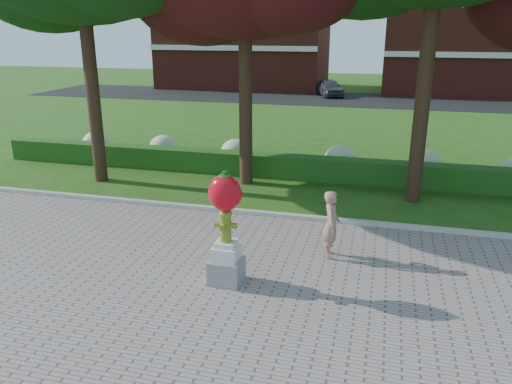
% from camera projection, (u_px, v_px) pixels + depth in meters
% --- Properties ---
extents(ground, '(100.00, 100.00, 0.00)m').
position_uv_depth(ground, '(259.00, 266.00, 11.26)').
color(ground, '#254D13').
rests_on(ground, ground).
extents(walkway, '(40.00, 14.00, 0.04)m').
position_uv_depth(walkway, '(195.00, 380.00, 7.58)').
color(walkway, gray).
rests_on(walkway, ground).
extents(curb, '(40.00, 0.18, 0.15)m').
position_uv_depth(curb, '(286.00, 216.00, 13.99)').
color(curb, '#ADADA5').
rests_on(curb, ground).
extents(lawn_hedge, '(24.00, 0.70, 0.80)m').
position_uv_depth(lawn_hedge, '(308.00, 168.00, 17.56)').
color(lawn_hedge, '#1D4714').
rests_on(lawn_hedge, ground).
extents(hydrangea_row, '(20.10, 1.10, 0.99)m').
position_uv_depth(hydrangea_row, '(328.00, 158.00, 18.30)').
color(hydrangea_row, beige).
rests_on(hydrangea_row, ground).
extents(street, '(50.00, 8.00, 0.02)m').
position_uv_depth(street, '(352.00, 99.00, 36.97)').
color(street, black).
rests_on(street, ground).
extents(building_left, '(14.00, 8.00, 7.00)m').
position_uv_depth(building_left, '(245.00, 46.00, 43.78)').
color(building_left, maroon).
rests_on(building_left, ground).
extents(building_right, '(12.00, 8.00, 6.40)m').
position_uv_depth(building_right, '(463.00, 52.00, 39.55)').
color(building_right, maroon).
rests_on(building_right, ground).
extents(hydrant_sculpture, '(0.70, 0.66, 2.41)m').
position_uv_depth(hydrant_sculpture, '(226.00, 225.00, 10.08)').
color(hydrant_sculpture, gray).
rests_on(hydrant_sculpture, walkway).
extents(woman, '(0.43, 0.61, 1.59)m').
position_uv_depth(woman, '(331.00, 224.00, 11.38)').
color(woman, tan).
rests_on(woman, walkway).
extents(parked_car, '(2.86, 4.11, 1.30)m').
position_uv_depth(parked_car, '(329.00, 87.00, 38.50)').
color(parked_car, '#3F4247').
rests_on(parked_car, street).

